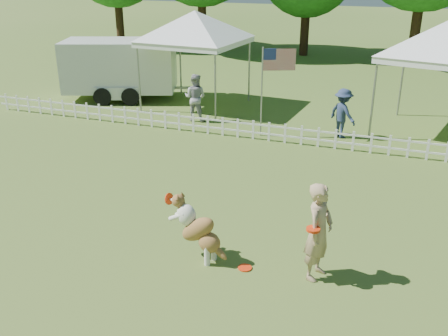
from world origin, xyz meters
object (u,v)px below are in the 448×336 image
Objects in this scene: dog at (199,230)px; canopy_tent_right at (441,80)px; spectator_a at (195,98)px; canopy_tent_left at (196,61)px; flag_pole at (262,93)px; frisbee_on_turf at (245,268)px; cargo_trailer at (120,69)px; handler at (319,232)px; spectator_b at (343,113)px.

canopy_tent_right reaches higher than dog.
dog is at bearing 112.48° from spectator_a.
dog is at bearing -62.24° from canopy_tent_left.
flag_pole is (-5.06, -2.07, -0.34)m from canopy_tent_right.
frisbee_on_turf is 7.54m from flag_pole.
spectator_a is (3.97, -1.77, -0.36)m from cargo_trailer.
spectator_b is at bearing 18.58° from handler.
cargo_trailer is (-8.38, 9.75, 1.15)m from frisbee_on_turf.
flag_pole is 1.71× the size of spectator_a.
flag_pole reaches higher than spectator_b.
handler is at bearing -89.09° from canopy_tent_right.
cargo_trailer is at bearing -25.47° from spectator_a.
handler is 13.53m from cargo_trailer.
frisbee_on_turf is 7.99m from spectator_b.
frisbee_on_turf is at bearing 113.69° from handler.
canopy_tent_left reaches higher than frisbee_on_turf.
canopy_tent_left reaches higher than handler.
flag_pole is 2.75m from spectator_a.
dog is at bearing -100.63° from canopy_tent_right.
cargo_trailer is (-3.25, 0.02, -0.54)m from canopy_tent_left.
canopy_tent_left reaches higher than spectator_a.
canopy_tent_right is (4.10, 9.23, 1.12)m from dog.
spectator_b is at bearing -140.44° from canopy_tent_right.
frisbee_on_turf is at bearing 10.54° from dog.
frisbee_on_turf is at bearing -58.03° from canopy_tent_left.
handler is 0.63× the size of flag_pole.
flag_pole is at bearing -33.66° from canopy_tent_left.
frisbee_on_turf is at bearing 117.54° from spectator_a.
spectator_b is (2.38, 0.75, -0.61)m from flag_pole.
cargo_trailer is 3.29× the size of spectator_a.
cargo_trailer is 1.92× the size of flag_pole.
flag_pole is (3.28, -2.55, -0.33)m from canopy_tent_left.
frisbee_on_turf is 12.91m from cargo_trailer.
canopy_tent_right reaches higher than frisbee_on_turf.
canopy_tent_right is 5.48m from flag_pole.
canopy_tent_right reaches higher than flag_pole.
frisbee_on_turf is 0.07× the size of canopy_tent_left.
spectator_b is at bearing 178.12° from spectator_a.
canopy_tent_left is at bearing 118.73° from flag_pole.
canopy_tent_left is (-6.35, 9.51, 0.83)m from handler.
handler is at bearing -65.23° from cargo_trailer.
spectator_a reaches higher than dog.
flag_pole is 2.57m from spectator_b.
handler is 2.14m from dog.
canopy_tent_right is at bearing 0.91° from canopy_tent_left.
spectator_a is at bearing 139.33° from flag_pole.
frisbee_on_turf is at bearing -95.78° from canopy_tent_right.
flag_pole is at bearing -144.38° from canopy_tent_right.
dog is 4.80× the size of frisbee_on_turf.
dog is 8.04m from spectator_b.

